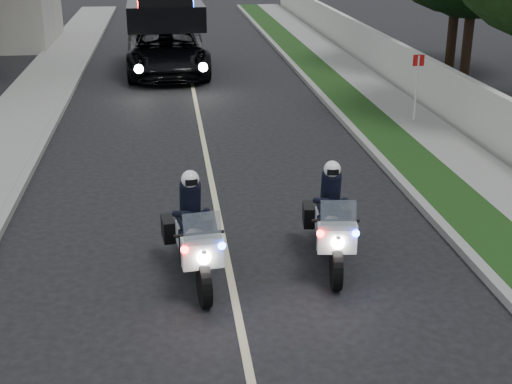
% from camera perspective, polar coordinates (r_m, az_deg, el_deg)
% --- Properties ---
extents(ground, '(120.00, 120.00, 0.00)m').
position_cam_1_polar(ground, '(9.93, -1.13, -11.72)').
color(ground, black).
rests_on(ground, ground).
extents(curb_right, '(0.20, 60.00, 0.15)m').
position_cam_1_polar(curb_right, '(19.69, 7.64, 5.30)').
color(curb_right, gray).
rests_on(curb_right, ground).
extents(grass_verge, '(1.20, 60.00, 0.16)m').
position_cam_1_polar(grass_verge, '(19.87, 9.60, 5.36)').
color(grass_verge, '#193814').
rests_on(grass_verge, ground).
extents(sidewalk_right, '(1.40, 60.00, 0.16)m').
position_cam_1_polar(sidewalk_right, '(20.28, 13.13, 5.42)').
color(sidewalk_right, gray).
rests_on(sidewalk_right, ground).
extents(property_wall, '(0.22, 60.00, 1.50)m').
position_cam_1_polar(property_wall, '(20.49, 15.94, 7.26)').
color(property_wall, beige).
rests_on(property_wall, ground).
extents(curb_left, '(0.20, 60.00, 0.15)m').
position_cam_1_polar(curb_left, '(19.32, -16.68, 4.29)').
color(curb_left, gray).
rests_on(curb_left, ground).
extents(sidewalk_left, '(2.00, 60.00, 0.16)m').
position_cam_1_polar(sidewalk_left, '(19.53, -19.86, 4.10)').
color(sidewalk_left, gray).
rests_on(sidewalk_left, ground).
extents(lane_marking, '(0.12, 50.00, 0.01)m').
position_cam_1_polar(lane_marking, '(19.09, -4.41, 4.70)').
color(lane_marking, '#BFB78C').
rests_on(lane_marking, ground).
extents(police_moto_left, '(0.98, 2.18, 1.80)m').
position_cam_1_polar(police_moto_left, '(11.47, -4.98, -6.95)').
color(police_moto_left, silver).
rests_on(police_moto_left, ground).
extents(police_moto_right, '(0.97, 2.15, 1.77)m').
position_cam_1_polar(police_moto_right, '(11.97, 5.99, -5.72)').
color(police_moto_right, silver).
rests_on(police_moto_right, ground).
extents(police_suv, '(3.13, 6.46, 3.10)m').
position_cam_1_polar(police_suv, '(27.26, -7.18, 9.59)').
color(police_suv, black).
rests_on(police_suv, ground).
extents(bicycle, '(0.86, 1.86, 0.94)m').
position_cam_1_polar(bicycle, '(32.00, -9.44, 11.18)').
color(bicycle, black).
rests_on(bicycle, ground).
extents(cyclist, '(0.59, 0.42, 1.56)m').
position_cam_1_polar(cyclist, '(32.00, -9.44, 11.18)').
color(cyclist, black).
rests_on(cyclist, ground).
extents(sign_post, '(0.35, 0.35, 2.05)m').
position_cam_1_polar(sign_post, '(20.45, 12.67, 5.35)').
color(sign_post, red).
rests_on(sign_post, ground).
extents(tree_right_c, '(6.30, 6.30, 9.71)m').
position_cam_1_polar(tree_right_c, '(27.59, 16.54, 9.03)').
color(tree_right_c, black).
rests_on(tree_right_c, ground).
extents(tree_right_d, '(7.74, 7.74, 10.15)m').
position_cam_1_polar(tree_right_d, '(28.27, 15.38, 9.42)').
color(tree_right_d, '#1B3612').
rests_on(tree_right_d, ground).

